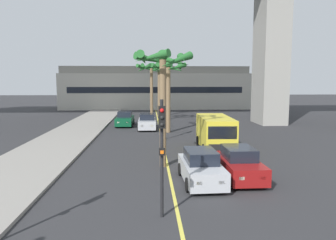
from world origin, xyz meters
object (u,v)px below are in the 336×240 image
at_px(car_queue_front, 147,122).
at_px(palm_tree_mid_median, 163,72).
at_px(traffic_light_median_far, 164,107).
at_px(palm_tree_farthest_median, 151,73).
at_px(car_queue_third, 201,168).
at_px(palm_tree_near_median, 159,75).
at_px(car_queue_second, 125,119).
at_px(delivery_van, 215,132).
at_px(palm_tree_far_median, 168,76).
at_px(traffic_light_median_near, 162,142).
at_px(car_queue_fourth, 239,164).

height_order(car_queue_front, palm_tree_mid_median, palm_tree_mid_median).
relative_size(traffic_light_median_far, palm_tree_mid_median, 0.64).
distance_m(traffic_light_median_far, palm_tree_farthest_median, 11.65).
relative_size(car_queue_third, palm_tree_mid_median, 0.64).
bearing_deg(car_queue_front, palm_tree_mid_median, -85.99).
bearing_deg(traffic_light_median_far, palm_tree_near_median, 89.63).
relative_size(car_queue_second, delivery_van, 0.78).
bearing_deg(delivery_van, palm_tree_near_median, 98.38).
relative_size(car_queue_third, palm_tree_far_median, 0.63).
relative_size(car_queue_third, traffic_light_median_near, 0.99).
bearing_deg(delivery_van, car_queue_second, 119.00).
distance_m(traffic_light_median_near, palm_tree_farthest_median, 26.78).
bearing_deg(traffic_light_median_near, delivery_van, 69.65).
xyz_separation_m(car_queue_third, traffic_light_median_far, (-1.29, 11.46, 1.99)).
bearing_deg(car_queue_third, traffic_light_median_far, 96.42).
bearing_deg(car_queue_third, car_queue_second, 104.24).
bearing_deg(palm_tree_farthest_median, palm_tree_mid_median, -88.38).
bearing_deg(car_queue_fourth, car_queue_second, 109.93).
bearing_deg(traffic_light_median_far, palm_tree_mid_median, -92.74).
bearing_deg(traffic_light_median_far, delivery_van, -51.93).
distance_m(car_queue_fourth, traffic_light_median_near, 6.35).
relative_size(delivery_van, traffic_light_median_near, 1.26).
relative_size(car_queue_fourth, traffic_light_median_near, 0.98).
height_order(car_queue_second, palm_tree_mid_median, palm_tree_mid_median).
distance_m(palm_tree_near_median, palm_tree_mid_median, 26.31).
bearing_deg(palm_tree_far_median, traffic_light_median_near, -93.88).
xyz_separation_m(car_queue_third, palm_tree_farthest_median, (-2.25, 22.65, 5.04)).
height_order(delivery_van, palm_tree_far_median, palm_tree_far_median).
xyz_separation_m(traffic_light_median_near, palm_tree_far_median, (1.31, 19.35, 2.53)).
bearing_deg(palm_tree_mid_median, traffic_light_median_near, -92.64).
bearing_deg(car_queue_second, traffic_light_median_far, -66.23).
height_order(car_queue_front, palm_tree_far_median, palm_tree_far_median).
xyz_separation_m(car_queue_second, delivery_van, (7.21, -13.01, 0.57)).
xyz_separation_m(traffic_light_median_far, palm_tree_far_median, (0.59, 3.94, 2.53)).
distance_m(car_queue_front, palm_tree_farthest_median, 7.21).
bearing_deg(palm_tree_far_median, car_queue_fourth, -79.72).
relative_size(car_queue_third, palm_tree_farthest_median, 0.61).
xyz_separation_m(car_queue_third, delivery_van, (2.10, 7.13, 0.57)).
bearing_deg(car_queue_front, delivery_van, -65.16).
relative_size(car_queue_third, car_queue_fourth, 1.01).
distance_m(car_queue_third, traffic_light_median_far, 11.70).
distance_m(car_queue_second, car_queue_third, 20.78).
height_order(delivery_van, palm_tree_mid_median, palm_tree_mid_median).
bearing_deg(car_queue_third, traffic_light_median_near, -116.98).
bearing_deg(traffic_light_median_near, palm_tree_far_median, 86.12).
bearing_deg(car_queue_second, car_queue_third, -75.76).
bearing_deg(palm_tree_farthest_median, car_queue_second, -138.71).
xyz_separation_m(traffic_light_median_near, palm_tree_mid_median, (0.32, 6.98, 2.62)).
relative_size(traffic_light_median_near, palm_tree_near_median, 0.60).
relative_size(car_queue_front, palm_tree_mid_median, 0.63).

